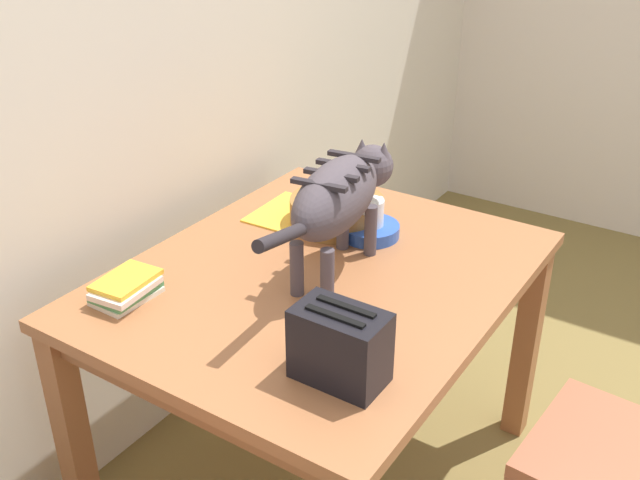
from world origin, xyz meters
TOP-DOWN VIEW (x-y plane):
  - wall_rear at (-0.00, 1.83)m, footprint 5.31×0.11m
  - dining_table at (0.04, 1.17)m, footprint 1.21×0.98m
  - cat at (0.09, 1.14)m, footprint 0.71×0.21m
  - saucer_bowl at (0.31, 1.16)m, footprint 0.18×0.18m
  - coffee_mug at (0.31, 1.16)m, footprint 0.12×0.08m
  - magazine at (0.30, 1.46)m, footprint 0.27×0.21m
  - book_stack at (-0.34, 1.51)m, footprint 0.19×0.14m
  - wicker_basket at (0.33, 1.29)m, footprint 0.29×0.29m
  - toaster at (-0.32, 0.88)m, footprint 0.12×0.20m
  - wooden_chair_near at (0.13, 0.30)m, footprint 0.45×0.45m

SIDE VIEW (x-z plane):
  - wooden_chair_near at x=0.13m, z-range -0.01..0.93m
  - dining_table at x=0.04m, z-range 0.29..1.04m
  - magazine at x=0.30m, z-range 0.75..0.76m
  - saucer_bowl at x=0.31m, z-range 0.75..0.79m
  - book_stack at x=-0.34m, z-range 0.75..0.81m
  - wicker_basket at x=0.33m, z-range 0.75..0.84m
  - coffee_mug at x=0.31m, z-range 0.79..0.87m
  - toaster at x=-0.32m, z-range 0.75..0.92m
  - cat at x=0.09m, z-range 0.81..1.13m
  - wall_rear at x=0.00m, z-range 0.00..2.50m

